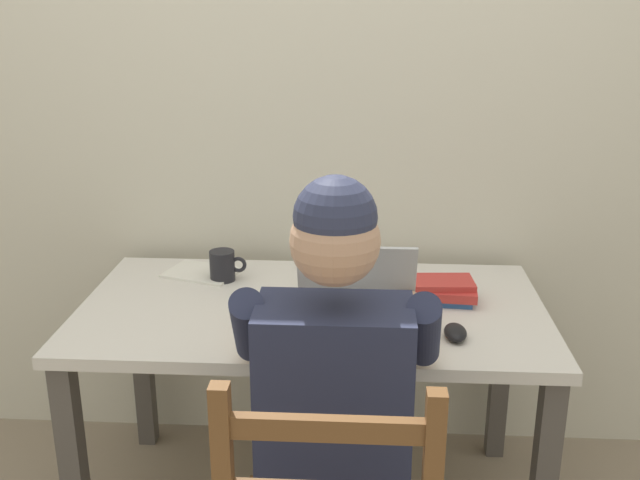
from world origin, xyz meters
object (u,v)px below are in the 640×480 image
seated_person (336,394)px  coffee_mug_white (321,274)px  laptop (356,314)px  desk (312,333)px  book_stack_main (443,290)px  coffee_mug_dark (223,266)px  landscape_photo_print (280,311)px  computer_mouse (455,332)px

seated_person → coffee_mug_white: size_ratio=11.18×
laptop → coffee_mug_white: bearing=110.1°
desk → coffee_mug_white: bearing=81.8°
book_stack_main → coffee_mug_dark: bearing=169.4°
desk → landscape_photo_print: landscape_photo_print is taller
landscape_photo_print → laptop: bearing=-25.6°
seated_person → landscape_photo_print: (-0.18, 0.40, 0.03)m
coffee_mug_dark → landscape_photo_print: (0.21, -0.23, -0.05)m
laptop → computer_mouse: bearing=-5.2°
seated_person → book_stack_main: seated_person is taller
coffee_mug_white → coffee_mug_dark: size_ratio=0.93×
desk → seated_person: seated_person is taller
computer_mouse → landscape_photo_print: (-0.49, 0.15, -0.02)m
seated_person → computer_mouse: bearing=39.4°
laptop → seated_person: bearing=-98.7°
seated_person → book_stack_main: 0.59m
laptop → landscape_photo_print: bearing=150.5°
desk → coffee_mug_dark: size_ratio=11.55×
coffee_mug_white → book_stack_main: coffee_mug_white is taller
coffee_mug_white → landscape_photo_print: bearing=-121.4°
coffee_mug_dark → book_stack_main: size_ratio=0.55×
laptop → book_stack_main: 0.34m
desk → computer_mouse: 0.46m
coffee_mug_dark → landscape_photo_print: 0.32m
laptop → coffee_mug_dark: 0.56m
seated_person → coffee_mug_white: (-0.07, 0.58, 0.08)m
book_stack_main → coffee_mug_white: bearing=168.4°
coffee_mug_dark → book_stack_main: coffee_mug_dark is taller
seated_person → landscape_photo_print: bearing=113.8°
coffee_mug_dark → landscape_photo_print: bearing=-48.1°
coffee_mug_white → computer_mouse: bearing=-41.0°
seated_person → book_stack_main: bearing=59.2°
desk → computer_mouse: bearing=-26.4°
seated_person → coffee_mug_white: seated_person is taller
seated_person → coffee_mug_dark: bearing=121.3°
coffee_mug_white → coffee_mug_dark: 0.32m
coffee_mug_dark → book_stack_main: 0.70m
book_stack_main → landscape_photo_print: size_ratio=1.65×
laptop → book_stack_main: bearing=41.4°
laptop → coffee_mug_white: laptop is taller
computer_mouse → seated_person: bearing=-140.6°
desk → book_stack_main: size_ratio=6.36×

